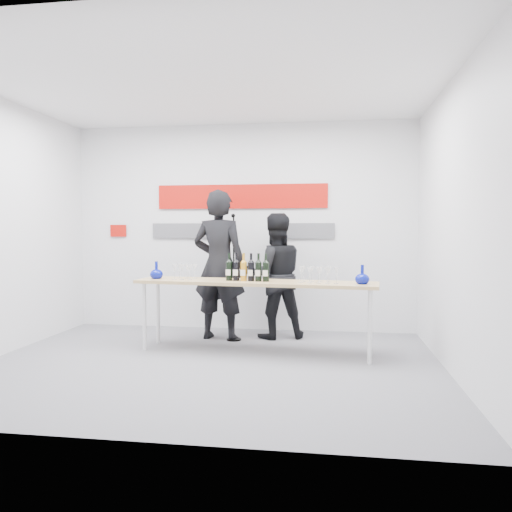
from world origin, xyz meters
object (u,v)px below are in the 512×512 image
(tasting_table, at_px, (255,286))
(presenter_right, at_px, (275,276))
(presenter_left, at_px, (219,265))
(mic_stand, at_px, (234,302))

(tasting_table, bearing_deg, presenter_right, 86.31)
(presenter_left, bearing_deg, tasting_table, 138.87)
(tasting_table, xyz_separation_m, presenter_right, (0.14, 0.87, 0.05))
(presenter_right, bearing_deg, mic_stand, 6.23)
(tasting_table, relative_size, presenter_left, 1.46)
(mic_stand, bearing_deg, tasting_table, -63.63)
(presenter_left, relative_size, mic_stand, 1.19)
(presenter_right, bearing_deg, presenter_left, -4.78)
(presenter_left, bearing_deg, mic_stand, 172.27)
(presenter_left, bearing_deg, presenter_right, -157.67)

